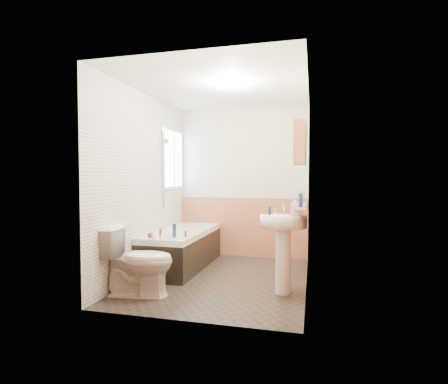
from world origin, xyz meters
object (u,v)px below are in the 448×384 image
(bathtub, at_px, (183,247))
(pine_shelf, at_px, (302,206))
(toilet, at_px, (138,261))
(sink, at_px, (283,238))
(medicine_cabinet, at_px, (300,144))

(bathtub, xyz_separation_m, pine_shelf, (1.77, -0.55, 0.71))
(toilet, xyz_separation_m, sink, (1.60, 0.46, 0.26))
(bathtub, bearing_deg, sink, -28.90)
(bathtub, xyz_separation_m, medicine_cabinet, (1.74, -0.60, 1.46))
(medicine_cabinet, bearing_deg, toilet, -157.80)
(pine_shelf, xyz_separation_m, medicine_cabinet, (-0.03, -0.06, 0.75))
(bathtub, bearing_deg, toilet, -91.30)
(toilet, relative_size, sink, 0.78)
(bathtub, xyz_separation_m, sink, (1.57, -0.87, 0.36))
(toilet, height_order, pine_shelf, pine_shelf)
(bathtub, relative_size, sink, 1.73)
(sink, height_order, medicine_cabinet, medicine_cabinet)
(pine_shelf, bearing_deg, sink, -122.01)
(pine_shelf, height_order, medicine_cabinet, medicine_cabinet)
(sink, xyz_separation_m, pine_shelf, (0.20, 0.32, 0.35))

